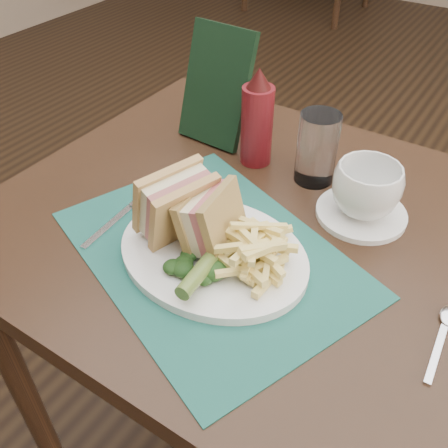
# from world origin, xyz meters

# --- Properties ---
(floor) EXTENTS (7.00, 7.00, 0.00)m
(floor) POSITION_xyz_m (0.00, 0.00, 0.00)
(floor) COLOR black
(floor) RESTS_ON ground
(table_main) EXTENTS (0.90, 0.75, 0.75)m
(table_main) POSITION_xyz_m (0.00, -0.50, 0.38)
(table_main) COLOR black
(table_main) RESTS_ON ground
(placemat) EXTENTS (0.55, 0.48, 0.00)m
(placemat) POSITION_xyz_m (-0.03, -0.62, 0.75)
(placemat) COLOR #1B574C
(placemat) RESTS_ON table_main
(plate) EXTENTS (0.31, 0.25, 0.01)m
(plate) POSITION_xyz_m (-0.02, -0.62, 0.76)
(plate) COLOR white
(plate) RESTS_ON placemat
(sandwich_half_a) EXTENTS (0.11, 0.13, 0.11)m
(sandwich_half_a) POSITION_xyz_m (-0.11, -0.61, 0.82)
(sandwich_half_a) COLOR tan
(sandwich_half_a) RESTS_ON plate
(sandwich_half_b) EXTENTS (0.09, 0.11, 0.10)m
(sandwich_half_b) POSITION_xyz_m (-0.05, -0.62, 0.82)
(sandwich_half_b) COLOR tan
(sandwich_half_b) RESTS_ON plate
(kale_garnish) EXTENTS (0.11, 0.08, 0.03)m
(kale_garnish) POSITION_xyz_m (-0.01, -0.68, 0.78)
(kale_garnish) COLOR black
(kale_garnish) RESTS_ON plate
(pickle_spear) EXTENTS (0.03, 0.12, 0.03)m
(pickle_spear) POSITION_xyz_m (0.00, -0.68, 0.79)
(pickle_spear) COLOR #4E6827
(pickle_spear) RESTS_ON plate
(fries_pile) EXTENTS (0.18, 0.20, 0.06)m
(fries_pile) POSITION_xyz_m (0.05, -0.61, 0.80)
(fries_pile) COLOR #FFE67F
(fries_pile) RESTS_ON plate
(fork) EXTENTS (0.04, 0.17, 0.01)m
(fork) POSITION_xyz_m (-0.20, -0.63, 0.76)
(fork) COLOR silver
(fork) RESTS_ON placemat
(spoon) EXTENTS (0.04, 0.15, 0.01)m
(spoon) POSITION_xyz_m (0.31, -0.59, 0.76)
(spoon) COLOR silver
(spoon) RESTS_ON table_main
(saucer) EXTENTS (0.15, 0.15, 0.01)m
(saucer) POSITION_xyz_m (0.13, -0.40, 0.76)
(saucer) COLOR white
(saucer) RESTS_ON table_main
(coffee_cup) EXTENTS (0.13, 0.13, 0.09)m
(coffee_cup) POSITION_xyz_m (0.13, -0.40, 0.80)
(coffee_cup) COLOR white
(coffee_cup) RESTS_ON saucer
(drinking_glass) EXTENTS (0.08, 0.08, 0.13)m
(drinking_glass) POSITION_xyz_m (0.02, -0.35, 0.81)
(drinking_glass) COLOR silver
(drinking_glass) RESTS_ON table_main
(ketchup_bottle) EXTENTS (0.07, 0.07, 0.19)m
(ketchup_bottle) POSITION_xyz_m (-0.10, -0.35, 0.84)
(ketchup_bottle) COLOR maroon
(ketchup_bottle) RESTS_ON table_main
(check_presenter) EXTENTS (0.14, 0.09, 0.22)m
(check_presenter) POSITION_xyz_m (-0.22, -0.32, 0.86)
(check_presenter) COLOR black
(check_presenter) RESTS_ON table_main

